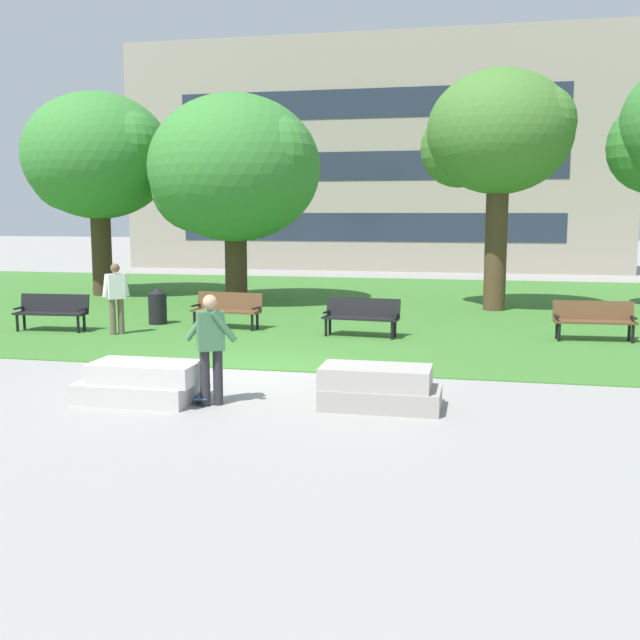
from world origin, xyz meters
TOP-DOWN VIEW (x-y plane):
  - ground_plane at (0.00, 0.00)m, footprint 140.00×140.00m
  - grass_lawn at (0.00, 10.00)m, footprint 40.00×20.00m
  - concrete_block_center at (-1.17, -2.65)m, footprint 1.90×0.90m
  - concrete_block_left at (2.51, -2.21)m, footprint 1.81×0.90m
  - person_skateboarder at (-0.02, -2.59)m, footprint 0.85×0.41m
  - skateboard at (-0.29, -2.28)m, footprint 0.48×1.03m
  - park_bench_near_left at (-2.29, 4.71)m, footprint 1.85×0.74m
  - park_bench_near_right at (-6.40, 3.40)m, footprint 1.83×0.64m
  - park_bench_far_left at (6.54, 4.71)m, footprint 1.83×0.64m
  - park_bench_far_right at (1.24, 4.17)m, footprint 1.84×0.70m
  - tree_far_right at (-3.83, 9.86)m, footprint 5.72×5.44m
  - tree_far_left at (-9.20, 11.09)m, footprint 5.36×5.10m
  - tree_near_left at (4.34, 9.81)m, footprint 4.45×4.24m
  - trash_bin at (-4.32, 5.00)m, footprint 0.49×0.49m
  - person_bystander_near_lawn at (-4.57, 3.22)m, footprint 0.57×0.48m
  - building_facade_distant at (-1.67, 24.50)m, footprint 25.54×1.03m

SIDE VIEW (x-z plane):
  - ground_plane at x=0.00m, z-range 0.00..0.00m
  - grass_lawn at x=0.00m, z-range 0.00..0.02m
  - skateboard at x=-0.29m, z-range 0.02..0.15m
  - concrete_block_center at x=-1.17m, z-range -0.01..0.63m
  - concrete_block_left at x=2.51m, z-range -0.01..0.63m
  - trash_bin at x=-4.32m, z-range 0.02..0.98m
  - park_bench_near_left at x=-2.29m, z-range 0.09..0.99m
  - park_bench_near_right at x=-6.40m, z-range 0.09..0.99m
  - park_bench_far_left at x=6.54m, z-range 0.09..0.99m
  - park_bench_far_right at x=1.24m, z-range 0.09..0.99m
  - person_skateboarder at x=-0.02m, z-range 0.11..1.82m
  - person_bystander_near_lawn at x=-4.57m, z-range 0.13..1.84m
  - tree_far_right at x=-3.83m, z-range 0.94..7.56m
  - tree_far_left at x=-9.20m, z-range 1.28..8.30m
  - tree_near_left at x=4.34m, z-range 1.64..8.68m
  - building_facade_distant at x=-1.67m, z-range 0.00..11.60m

